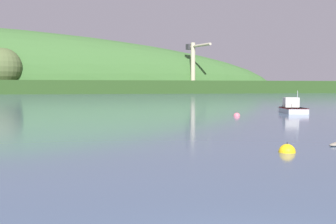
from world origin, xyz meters
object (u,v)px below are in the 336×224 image
Objects in this scene: mooring_buoy_midchannel at (237,116)px; mooring_buoy_foreground at (287,152)px; dockside_crane at (194,67)px; fishing_boat_moored at (292,110)px.

mooring_buoy_foreground is at bearing -113.66° from mooring_buoy_midchannel.
dockside_crane is 200.81m from mooring_buoy_foreground.
fishing_boat_moored reaches higher than mooring_buoy_foreground.
mooring_buoy_foreground is 27.48m from mooring_buoy_midchannel.
dockside_crane reaches higher than mooring_buoy_midchannel.
fishing_boat_moored is at bearing 18.78° from mooring_buoy_midchannel.
dockside_crane is 3.99× the size of fishing_boat_moored.
dockside_crane is 167.44m from fishing_boat_moored.
mooring_buoy_foreground is (-75.46, -185.71, -11.97)m from dockside_crane.
dockside_crane is at bearing 68.13° from mooring_buoy_midchannel.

